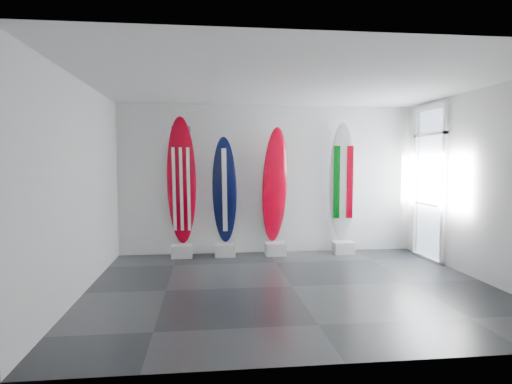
{
  "coord_description": "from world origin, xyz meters",
  "views": [
    {
      "loc": [
        -1.26,
        -6.25,
        1.86
      ],
      "look_at": [
        -0.38,
        1.4,
        1.32
      ],
      "focal_mm": 30.37,
      "sensor_mm": 36.0,
      "label": 1
    }
  ],
  "objects": [
    {
      "name": "display_block_italy",
      "position": [
        1.5,
        2.18,
        0.12
      ],
      "size": [
        0.4,
        0.3,
        0.24
      ],
      "primitive_type": "cube",
      "color": "silver",
      "rests_on": "floor"
    },
    {
      "name": "display_block_swiss",
      "position": [
        0.1,
        2.18,
        0.12
      ],
      "size": [
        0.4,
        0.3,
        0.24
      ],
      "primitive_type": "cube",
      "color": "silver",
      "rests_on": "floor"
    },
    {
      "name": "balcony",
      "position": [
        4.3,
        1.55,
        0.5
      ],
      "size": [
        2.8,
        2.2,
        1.2
      ],
      "primitive_type": null,
      "color": "slate",
      "rests_on": "ground"
    },
    {
      "name": "wall_left",
      "position": [
        -3.0,
        0.0,
        1.5
      ],
      "size": [
        0.0,
        5.0,
        5.0
      ],
      "primitive_type": "plane",
      "rotation": [
        1.57,
        0.0,
        1.57
      ],
      "color": "white",
      "rests_on": "ground"
    },
    {
      "name": "surfboard_usa",
      "position": [
        -1.74,
        2.28,
        1.48
      ],
      "size": [
        0.59,
        0.35,
        2.49
      ],
      "primitive_type": "ellipsoid",
      "rotation": [
        0.08,
        0.0,
        -0.11
      ],
      "color": "#990011",
      "rests_on": "display_block_usa"
    },
    {
      "name": "wall_back",
      "position": [
        0.0,
        2.5,
        1.5
      ],
      "size": [
        6.0,
        0.0,
        6.0
      ],
      "primitive_type": "plane",
      "rotation": [
        1.57,
        0.0,
        0.0
      ],
      "color": "white",
      "rests_on": "ground"
    },
    {
      "name": "floor",
      "position": [
        0.0,
        0.0,
        0.0
      ],
      "size": [
        6.0,
        6.0,
        0.0
      ],
      "primitive_type": "plane",
      "color": "black",
      "rests_on": "ground"
    },
    {
      "name": "wall_right",
      "position": [
        3.0,
        0.0,
        1.5
      ],
      "size": [
        0.0,
        5.0,
        5.0
      ],
      "primitive_type": "plane",
      "rotation": [
        1.57,
        0.0,
        -1.57
      ],
      "color": "white",
      "rests_on": "ground"
    },
    {
      "name": "wall_front",
      "position": [
        0.0,
        -2.5,
        1.5
      ],
      "size": [
        6.0,
        0.0,
        6.0
      ],
      "primitive_type": "plane",
      "rotation": [
        -1.57,
        0.0,
        0.0
      ],
      "color": "white",
      "rests_on": "ground"
    },
    {
      "name": "glass_door",
      "position": [
        2.97,
        1.55,
        1.43
      ],
      "size": [
        0.12,
        1.16,
        2.85
      ],
      "primitive_type": null,
      "color": "white",
      "rests_on": "floor"
    },
    {
      "name": "surfboard_italy",
      "position": [
        1.5,
        2.28,
        1.44
      ],
      "size": [
        0.57,
        0.3,
        2.41
      ],
      "primitive_type": "ellipsoid",
      "rotation": [
        0.04,
        0.0,
        -0.24
      ],
      "color": "white",
      "rests_on": "display_block_italy"
    },
    {
      "name": "ceiling",
      "position": [
        0.0,
        0.0,
        3.0
      ],
      "size": [
        6.0,
        6.0,
        0.0
      ],
      "primitive_type": "plane",
      "rotation": [
        3.14,
        0.0,
        0.0
      ],
      "color": "white",
      "rests_on": "wall_back"
    },
    {
      "name": "display_block_usa",
      "position": [
        -1.74,
        2.18,
        0.12
      ],
      "size": [
        0.4,
        0.3,
        0.24
      ],
      "primitive_type": "cube",
      "color": "silver",
      "rests_on": "floor"
    },
    {
      "name": "surfboard_navy",
      "position": [
        -0.9,
        2.28,
        1.29
      ],
      "size": [
        0.53,
        0.44,
        2.11
      ],
      "primitive_type": "ellipsoid",
      "rotation": [
        0.14,
        0.0,
        -0.15
      ],
      "color": "black",
      "rests_on": "display_block_navy"
    },
    {
      "name": "display_block_navy",
      "position": [
        -0.9,
        2.18,
        0.12
      ],
      "size": [
        0.4,
        0.3,
        0.24
      ],
      "primitive_type": "cube",
      "color": "silver",
      "rests_on": "floor"
    },
    {
      "name": "wall_outlet",
      "position": [
        -2.45,
        2.48,
        0.35
      ],
      "size": [
        0.09,
        0.02,
        0.13
      ],
      "primitive_type": "cube",
      "color": "silver",
      "rests_on": "wall_back"
    },
    {
      "name": "surfboard_swiss",
      "position": [
        0.1,
        2.28,
        1.39
      ],
      "size": [
        0.58,
        0.44,
        2.31
      ],
      "primitive_type": "ellipsoid",
      "rotation": [
        0.11,
        0.0,
        0.21
      ],
      "color": "#990011",
      "rests_on": "display_block_swiss"
    }
  ]
}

